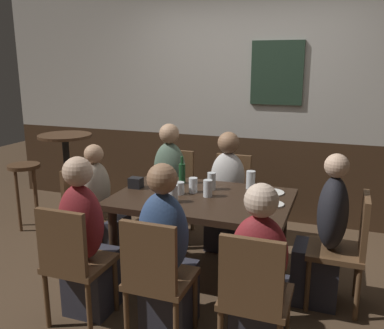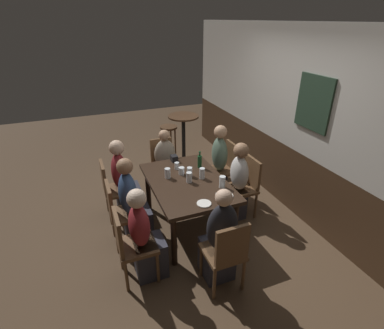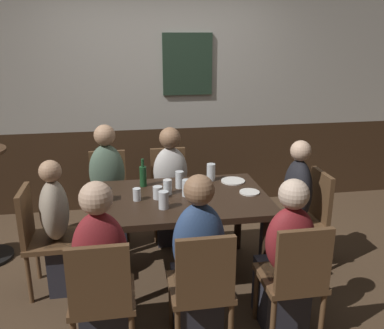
% 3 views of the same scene
% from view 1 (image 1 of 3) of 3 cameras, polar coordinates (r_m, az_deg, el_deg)
% --- Properties ---
extents(ground_plane, '(12.00, 12.00, 0.00)m').
position_cam_1_polar(ground_plane, '(3.67, 1.35, -15.42)').
color(ground_plane, '#4C3826').
extents(wall_back, '(6.40, 0.13, 2.60)m').
position_cam_1_polar(wall_back, '(4.82, 7.88, 7.84)').
color(wall_back, '#3D2819').
rests_on(wall_back, ground_plane).
extents(dining_table, '(1.41, 0.95, 0.74)m').
position_cam_1_polar(dining_table, '(3.40, 1.41, -5.77)').
color(dining_table, black).
rests_on(dining_table, ground_plane).
extents(chair_left_far, '(0.40, 0.40, 0.88)m').
position_cam_1_polar(chair_left_far, '(4.45, -2.45, -3.14)').
color(chair_left_far, brown).
rests_on(chair_left_far, ground_plane).
extents(chair_head_west, '(0.40, 0.40, 0.88)m').
position_cam_1_polar(chair_head_west, '(3.94, -14.30, -5.86)').
color(chair_head_west, brown).
rests_on(chair_head_west, ground_plane).
extents(chair_right_near, '(0.40, 0.40, 0.88)m').
position_cam_1_polar(chair_right_near, '(2.54, 8.47, -17.05)').
color(chair_right_near, brown).
rests_on(chair_right_near, ground_plane).
extents(chair_mid_far, '(0.40, 0.40, 0.88)m').
position_cam_1_polar(chair_mid_far, '(4.26, 5.28, -3.97)').
color(chair_mid_far, brown).
rests_on(chair_mid_far, ground_plane).
extents(chair_head_east, '(0.40, 0.40, 0.88)m').
position_cam_1_polar(chair_head_east, '(3.30, 20.43, -10.22)').
color(chair_head_east, brown).
rests_on(chair_head_east, ground_plane).
extents(chair_mid_near, '(0.40, 0.40, 0.88)m').
position_cam_1_polar(chair_mid_near, '(2.71, -4.91, -14.84)').
color(chair_mid_near, brown).
rests_on(chair_mid_near, ground_plane).
extents(chair_left_near, '(0.40, 0.40, 0.88)m').
position_cam_1_polar(chair_left_near, '(3.00, -15.97, -12.37)').
color(chair_left_near, brown).
rests_on(chair_left_near, ground_plane).
extents(person_left_far, '(0.34, 0.37, 1.20)m').
position_cam_1_polar(person_left_far, '(4.31, -3.28, -3.56)').
color(person_left_far, '#2D2D38').
rests_on(person_left_far, ground_plane).
extents(person_head_west, '(0.37, 0.34, 1.10)m').
position_cam_1_polar(person_head_west, '(3.86, -12.23, -6.74)').
color(person_head_west, '#2D2D38').
rests_on(person_head_west, ground_plane).
extents(person_right_near, '(0.34, 0.37, 1.13)m').
position_cam_1_polar(person_right_near, '(2.69, 9.20, -15.71)').
color(person_right_near, '#2D2D38').
rests_on(person_right_near, ground_plane).
extents(person_mid_far, '(0.34, 0.37, 1.15)m').
position_cam_1_polar(person_mid_far, '(4.11, 4.69, -4.71)').
color(person_mid_far, '#2D2D38').
rests_on(person_mid_far, ground_plane).
extents(person_head_east, '(0.37, 0.34, 1.17)m').
position_cam_1_polar(person_head_east, '(3.30, 17.58, -10.11)').
color(person_head_east, '#2D2D38').
rests_on(person_head_east, ground_plane).
extents(person_mid_near, '(0.34, 0.37, 1.19)m').
position_cam_1_polar(person_mid_near, '(2.83, -3.51, -13.26)').
color(person_mid_near, '#2D2D38').
rests_on(person_mid_near, ground_plane).
extents(person_left_near, '(0.34, 0.37, 1.18)m').
position_cam_1_polar(person_left_near, '(3.11, -14.22, -11.10)').
color(person_left_near, '#2D2D38').
rests_on(person_left_near, ground_plane).
extents(tumbler_short, '(0.06, 0.06, 0.10)m').
position_cam_1_polar(tumbler_short, '(3.47, -4.32, -3.12)').
color(tumbler_short, silver).
rests_on(tumbler_short, dining_table).
extents(beer_glass_tall, '(0.08, 0.08, 0.10)m').
position_cam_1_polar(beer_glass_tall, '(3.42, -1.71, -3.36)').
color(beer_glass_tall, silver).
rests_on(beer_glass_tall, dining_table).
extents(pint_glass_pale, '(0.08, 0.08, 0.16)m').
position_cam_1_polar(pint_glass_pale, '(3.59, 8.03, -2.18)').
color(pint_glass_pale, silver).
rests_on(pint_glass_pale, dining_table).
extents(highball_clear, '(0.07, 0.07, 0.15)m').
position_cam_1_polar(highball_clear, '(3.54, 2.69, -2.44)').
color(highball_clear, silver).
rests_on(highball_clear, dining_table).
extents(tumbler_water, '(0.07, 0.07, 0.13)m').
position_cam_1_polar(tumbler_water, '(3.46, 0.16, -2.94)').
color(tumbler_water, silver).
rests_on(tumbler_water, dining_table).
extents(pint_glass_stout, '(0.07, 0.07, 0.14)m').
position_cam_1_polar(pint_glass_stout, '(3.35, 2.17, -3.43)').
color(pint_glass_stout, silver).
rests_on(pint_glass_stout, dining_table).
extents(beer_glass_half, '(0.08, 0.08, 0.14)m').
position_cam_1_polar(beer_glass_half, '(3.22, -2.63, -4.16)').
color(beer_glass_half, silver).
rests_on(beer_glass_half, dining_table).
extents(beer_bottle_green, '(0.06, 0.06, 0.25)m').
position_cam_1_polar(beer_bottle_green, '(3.71, -1.37, -1.13)').
color(beer_bottle_green, '#194723').
rests_on(beer_bottle_green, dining_table).
extents(plate_white_large, '(0.21, 0.21, 0.01)m').
position_cam_1_polar(plate_white_large, '(3.51, 10.78, -3.78)').
color(plate_white_large, white).
rests_on(plate_white_large, dining_table).
extents(plate_white_small, '(0.17, 0.17, 0.01)m').
position_cam_1_polar(plate_white_small, '(3.23, 11.03, -5.36)').
color(plate_white_small, white).
rests_on(plate_white_small, dining_table).
extents(condiment_caddy, '(0.11, 0.09, 0.09)m').
position_cam_1_polar(condiment_caddy, '(3.62, -7.70, -2.49)').
color(condiment_caddy, black).
rests_on(condiment_caddy, dining_table).
extents(side_bar_table, '(0.56, 0.56, 1.05)m').
position_cam_1_polar(side_bar_table, '(4.71, -16.66, -1.25)').
color(side_bar_table, black).
rests_on(side_bar_table, ground_plane).
extents(bar_stool, '(0.34, 0.34, 0.72)m').
position_cam_1_polar(bar_stool, '(4.89, -21.90, -1.75)').
color(bar_stool, '#513521').
rests_on(bar_stool, ground_plane).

